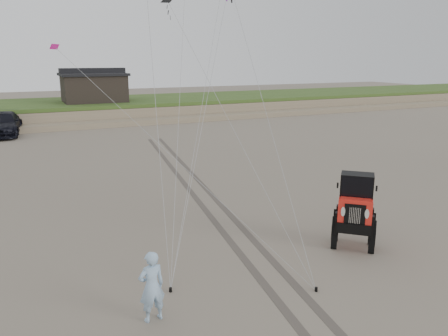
{
  "coord_description": "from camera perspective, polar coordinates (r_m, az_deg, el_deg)",
  "views": [
    {
      "loc": [
        -5.16,
        -9.37,
        6.06
      ],
      "look_at": [
        0.67,
        3.0,
        2.6
      ],
      "focal_mm": 35.0,
      "sensor_mm": 36.0,
      "label": 1
    }
  ],
  "objects": [
    {
      "name": "stake_main",
      "position": [
        12.15,
        -7.0,
        -15.51
      ],
      "size": [
        0.08,
        0.08,
        0.12
      ],
      "primitive_type": "cylinder",
      "color": "black",
      "rests_on": "ground"
    },
    {
      "name": "jeep",
      "position": [
        14.86,
        16.66,
        -6.41
      ],
      "size": [
        5.24,
        5.43,
        1.97
      ],
      "primitive_type": null,
      "rotation": [
        0.0,
        0.0,
        -0.74
      ],
      "color": "red",
      "rests_on": "ground"
    },
    {
      "name": "cabin",
      "position": [
        47.01,
        -16.66,
        10.17
      ],
      "size": [
        6.4,
        5.4,
        3.35
      ],
      "color": "black",
      "rests_on": "dune_ridge"
    },
    {
      "name": "ground",
      "position": [
        12.29,
        3.26,
        -15.36
      ],
      "size": [
        160.0,
        160.0,
        0.0
      ],
      "primitive_type": "plane",
      "color": "#6B6054",
      "rests_on": "ground"
    },
    {
      "name": "man",
      "position": [
        10.68,
        -9.43,
        -15.02
      ],
      "size": [
        0.69,
        0.5,
        1.76
      ],
      "primitive_type": "imported",
      "rotation": [
        0.0,
        0.0,
        3.27
      ],
      "color": "#7F95C4",
      "rests_on": "ground"
    },
    {
      "name": "truck_c",
      "position": [
        39.42,
        -26.94,
        5.14
      ],
      "size": [
        3.14,
        6.46,
        1.81
      ],
      "primitive_type": "imported",
      "rotation": [
        0.0,
        0.0,
        -0.1
      ],
      "color": "black",
      "rests_on": "ground"
    },
    {
      "name": "tire_tracks",
      "position": [
        19.74,
        -2.68,
        -3.69
      ],
      "size": [
        5.22,
        29.74,
        0.01
      ],
      "color": "#4C443D",
      "rests_on": "ground"
    },
    {
      "name": "stake_aux",
      "position": [
        12.33,
        11.95,
        -15.24
      ],
      "size": [
        0.08,
        0.08,
        0.12
      ],
      "primitive_type": "cylinder",
      "color": "black",
      "rests_on": "ground"
    },
    {
      "name": "dune_ridge",
      "position": [
        47.45,
        -18.95,
        7.09
      ],
      "size": [
        160.0,
        14.25,
        1.73
      ],
      "color": "#7A6B54",
      "rests_on": "ground"
    }
  ]
}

